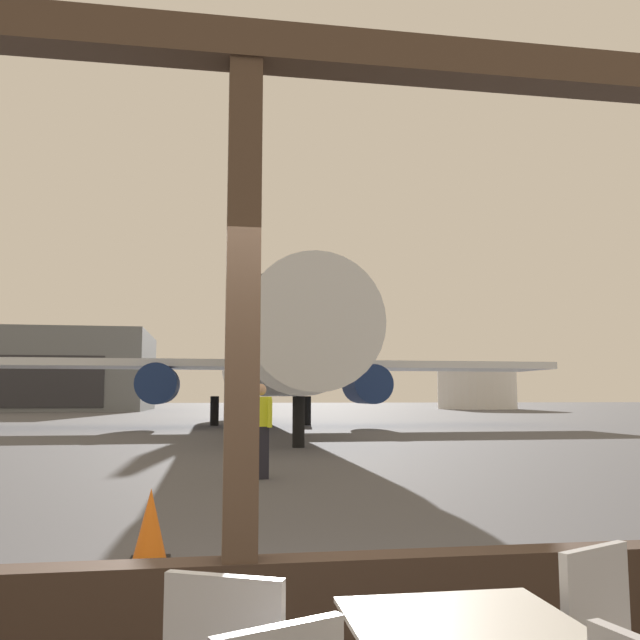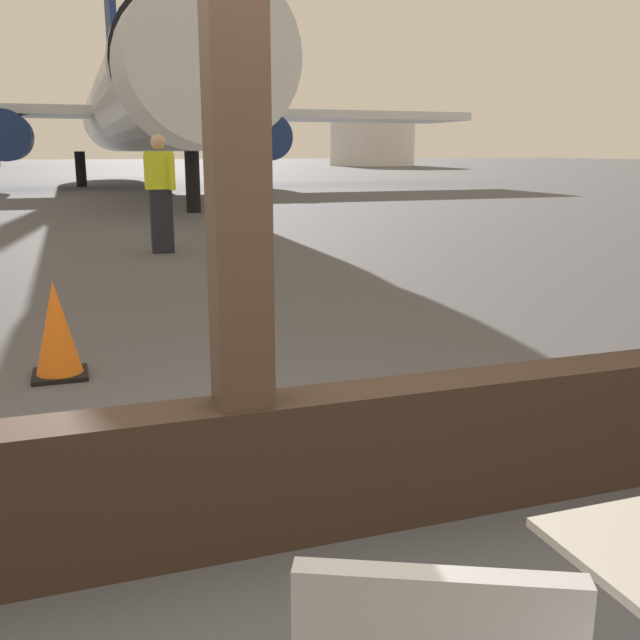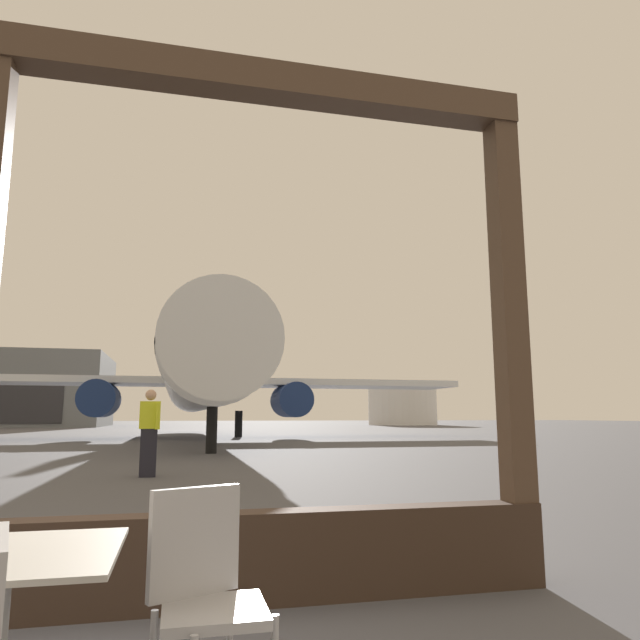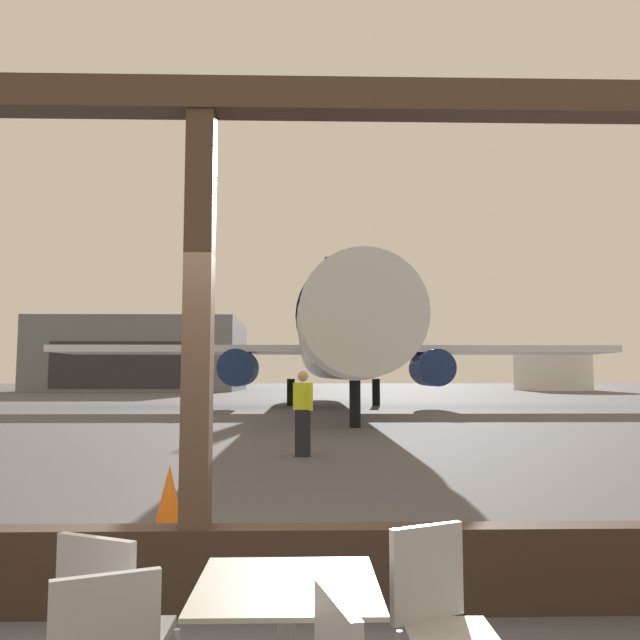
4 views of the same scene
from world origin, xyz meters
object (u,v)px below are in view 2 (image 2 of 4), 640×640
at_px(airplane, 140,104).
at_px(fuel_storage_tank, 372,141).
at_px(ground_crew_worker, 160,192).
at_px(traffic_cone, 57,332).

bearing_deg(airplane, fuel_storage_tank, 56.51).
bearing_deg(ground_crew_worker, traffic_cone, -103.39).
bearing_deg(fuel_storage_tank, airplane, -123.49).
xyz_separation_m(ground_crew_worker, fuel_storage_tank, (30.20, 62.88, 1.68)).
height_order(ground_crew_worker, fuel_storage_tank, fuel_storage_tank).
height_order(airplane, ground_crew_worker, airplane).
bearing_deg(fuel_storage_tank, ground_crew_worker, -115.65).
bearing_deg(ground_crew_worker, fuel_storage_tank, 64.35).
height_order(traffic_cone, fuel_storage_tank, fuel_storage_tank).
bearing_deg(fuel_storage_tank, traffic_cone, -114.66).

